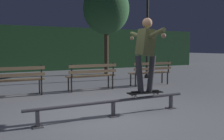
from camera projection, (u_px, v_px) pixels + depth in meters
The scene contains 10 objects.
ground_plane at pixel (109, 114), 5.06m from camera, with size 90.00×90.00×0.00m, color slate.
hedge_backdrop at pixel (29, 49), 14.32m from camera, with size 24.00×1.20×2.59m, color #2D5B33.
grind_rail at pixel (113, 104), 4.87m from camera, with size 3.45×0.18×0.34m.
skateboard at pixel (145, 93), 5.20m from camera, with size 0.80×0.28×0.09m.
skateboarder at pixel (146, 49), 5.12m from camera, with size 0.63×1.40×1.56m.
park_bench_left_center at pixel (15, 78), 6.78m from camera, with size 1.60×0.41×0.88m.
park_bench_right_center at pixel (92, 74), 7.82m from camera, with size 1.60×0.41×0.88m.
park_bench_rightmost at pixel (151, 71), 8.86m from camera, with size 1.60×0.41×0.88m.
tree_far_right at pixel (106, 9), 12.61m from camera, with size 2.37×2.37×4.66m.
lamp_post_right at pixel (147, 22), 10.89m from camera, with size 0.32×0.32×3.90m.
Camera 1 is at (-2.20, -4.44, 1.37)m, focal length 39.35 mm.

